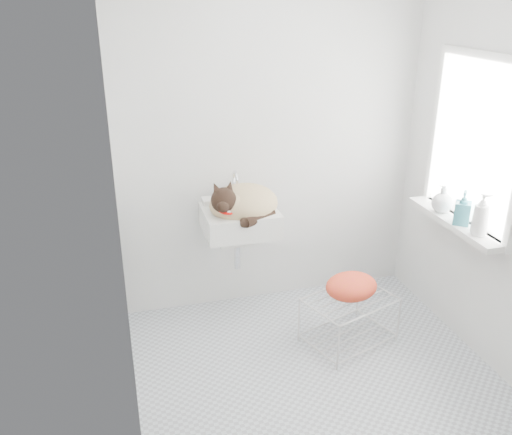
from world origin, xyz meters
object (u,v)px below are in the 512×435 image
object	(u,v)px
cat	(242,204)
wire_rack	(349,322)
sink	(240,209)
bottle_b	(460,224)
bottle_c	(441,211)
bottle_a	(478,235)

from	to	relation	value
cat	wire_rack	distance (m)	1.08
wire_rack	cat	bearing A→B (deg)	143.09
sink	bottle_b	distance (m)	1.44
cat	bottle_b	xyz separation A→B (m)	(1.29, -0.60, -0.04)
sink	cat	xyz separation A→B (m)	(0.01, -0.02, 0.04)
sink	bottle_b	size ratio (longest dim) A/B	2.28
sink	bottle_c	world-z (taller)	sink
cat	bottle_a	world-z (taller)	cat
bottle_b	bottle_c	size ratio (longest dim) A/B	1.20
wire_rack	bottle_b	xyz separation A→B (m)	(0.66, -0.13, 0.70)
sink	cat	distance (m)	0.05
sink	bottle_a	world-z (taller)	bottle_a
sink	bottle_b	xyz separation A→B (m)	(1.30, -0.62, 0.00)
sink	wire_rack	xyz separation A→B (m)	(0.63, -0.49, -0.70)
bottle_a	cat	bearing A→B (deg)	149.01
sink	wire_rack	world-z (taller)	sink
bottle_c	wire_rack	bearing A→B (deg)	-172.36
wire_rack	bottle_a	world-z (taller)	bottle_a
sink	bottle_b	bearing A→B (deg)	-25.40
bottle_a	bottle_b	xyz separation A→B (m)	(0.00, 0.18, 0.00)
wire_rack	bottle_c	distance (m)	0.97
bottle_b	bottle_a	bearing A→B (deg)	-90.00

